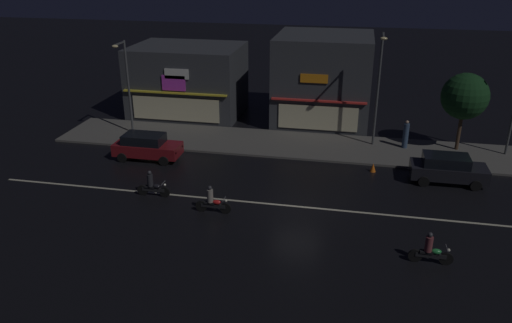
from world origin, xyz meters
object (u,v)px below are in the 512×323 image
(pedestrian_on_sidewalk, at_px, (406,135))
(traffic_cone, at_px, (373,167))
(streetlamp_west, at_px, (126,80))
(streetlamp_mid, at_px, (379,82))
(parked_car_trailing, at_px, (147,146))
(motorcycle_following, at_px, (212,201))
(motorcycle_lead, at_px, (152,186))
(parked_car_near_kerb, at_px, (448,168))
(motorcycle_opposite_lane, at_px, (430,251))

(pedestrian_on_sidewalk, height_order, traffic_cone, pedestrian_on_sidewalk)
(streetlamp_west, xyz_separation_m, streetlamp_mid, (17.42, 1.03, 0.47))
(parked_car_trailing, distance_m, traffic_cone, 14.49)
(parked_car_trailing, xyz_separation_m, motorcycle_following, (6.20, -6.23, -0.24))
(streetlamp_west, height_order, motorcycle_lead, streetlamp_west)
(pedestrian_on_sidewalk, xyz_separation_m, traffic_cone, (-2.15, -4.26, -0.76))
(streetlamp_mid, relative_size, motorcycle_following, 4.03)
(traffic_cone, bearing_deg, streetlamp_mid, 89.54)
(motorcycle_lead, xyz_separation_m, motorcycle_following, (3.77, -1.17, 0.00))
(pedestrian_on_sidewalk, height_order, parked_car_trailing, pedestrian_on_sidewalk)
(motorcycle_lead, bearing_deg, streetlamp_west, -56.28)
(parked_car_trailing, bearing_deg, pedestrian_on_sidewalk, -163.13)
(parked_car_near_kerb, distance_m, motorcycle_opposite_lane, 9.09)
(parked_car_trailing, xyz_separation_m, motorcycle_opposite_lane, (16.73, -8.79, -0.24))
(parked_car_near_kerb, bearing_deg, pedestrian_on_sidewalk, -67.42)
(streetlamp_west, distance_m, pedestrian_on_sidewalk, 19.80)
(pedestrian_on_sidewalk, distance_m, motorcycle_following, 15.34)
(pedestrian_on_sidewalk, relative_size, parked_car_near_kerb, 0.45)
(pedestrian_on_sidewalk, bearing_deg, streetlamp_mid, -108.72)
(traffic_cone, bearing_deg, motorcycle_lead, -154.11)
(parked_car_near_kerb, height_order, traffic_cone, parked_car_near_kerb)
(streetlamp_west, xyz_separation_m, parked_car_trailing, (2.93, -4.01, -3.27))
(motorcycle_opposite_lane, relative_size, traffic_cone, 3.45)
(streetlamp_west, xyz_separation_m, motorcycle_opposite_lane, (19.66, -12.80, -3.51))
(pedestrian_on_sidewalk, bearing_deg, parked_car_near_kerb, 4.12)
(streetlamp_west, distance_m, traffic_cone, 18.10)
(motorcycle_following, height_order, motorcycle_opposite_lane, same)
(parked_car_near_kerb, height_order, parked_car_trailing, same)
(streetlamp_mid, distance_m, parked_car_near_kerb, 7.48)
(parked_car_near_kerb, xyz_separation_m, parked_car_trailing, (-18.66, -0.10, 0.00))
(streetlamp_west, xyz_separation_m, parked_car_near_kerb, (21.58, -3.91, -3.27))
(motorcycle_lead, xyz_separation_m, traffic_cone, (12.03, 5.84, -0.36))
(parked_car_near_kerb, bearing_deg, parked_car_trailing, 0.30)
(motorcycle_opposite_lane, bearing_deg, traffic_cone, -68.46)
(streetlamp_mid, relative_size, parked_car_near_kerb, 1.78)
(streetlamp_west, distance_m, motorcycle_following, 14.16)
(streetlamp_mid, bearing_deg, pedestrian_on_sidewalk, -0.26)
(streetlamp_west, bearing_deg, motorcycle_opposite_lane, -33.06)
(motorcycle_opposite_lane, bearing_deg, streetlamp_west, -24.92)
(motorcycle_lead, height_order, motorcycle_following, same)
(streetlamp_mid, xyz_separation_m, motorcycle_following, (-8.29, -11.27, -3.98))
(motorcycle_following, bearing_deg, pedestrian_on_sidewalk, -135.89)
(streetlamp_west, bearing_deg, parked_car_near_kerb, -10.28)
(parked_car_near_kerb, relative_size, parked_car_trailing, 1.00)
(streetlamp_mid, relative_size, motorcycle_opposite_lane, 4.03)
(streetlamp_mid, bearing_deg, parked_car_near_kerb, -49.88)
(streetlamp_west, bearing_deg, motorcycle_lead, -59.44)
(parked_car_trailing, xyz_separation_m, motorcycle_lead, (2.43, -5.06, -0.24))
(parked_car_near_kerb, height_order, motorcycle_lead, parked_car_near_kerb)
(pedestrian_on_sidewalk, bearing_deg, traffic_cone, -45.24)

